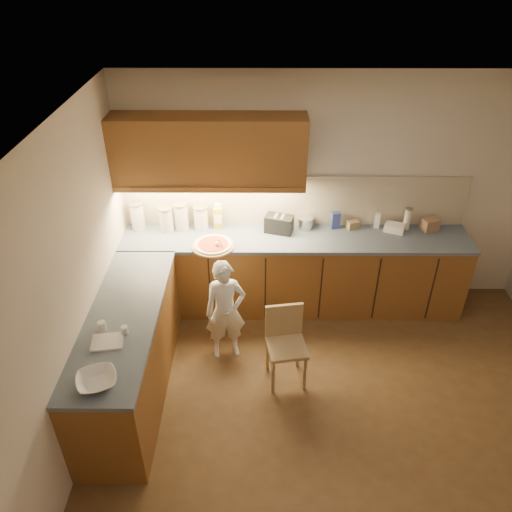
% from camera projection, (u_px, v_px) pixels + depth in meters
% --- Properties ---
extents(room, '(4.54, 4.50, 2.62)m').
position_uv_depth(room, '(368.00, 270.00, 3.54)').
color(room, '#50351B').
rests_on(room, ground).
extents(l_counter, '(3.77, 2.62, 0.92)m').
position_uv_depth(l_counter, '(244.00, 296.00, 5.25)').
color(l_counter, brown).
rests_on(l_counter, ground).
extents(backsplash, '(3.75, 0.02, 0.58)m').
position_uv_depth(backsplash, '(295.00, 201.00, 5.46)').
color(backsplash, '#C2B396').
rests_on(backsplash, l_counter).
extents(upper_cabinets, '(1.95, 0.36, 0.73)m').
position_uv_depth(upper_cabinets, '(209.00, 151.00, 4.97)').
color(upper_cabinets, brown).
rests_on(upper_cabinets, ground).
extents(pizza_on_board, '(0.45, 0.45, 0.18)m').
position_uv_depth(pizza_on_board, '(213.00, 245.00, 5.20)').
color(pizza_on_board, tan).
rests_on(pizza_on_board, l_counter).
extents(child, '(0.45, 0.34, 1.11)m').
position_uv_depth(child, '(225.00, 311.00, 4.91)').
color(child, white).
rests_on(child, ground).
extents(wooden_chair, '(0.41, 0.41, 0.80)m').
position_uv_depth(wooden_chair, '(285.00, 339.00, 4.70)').
color(wooden_chair, tan).
rests_on(wooden_chair, ground).
extents(mixing_bowl, '(0.37, 0.37, 0.07)m').
position_uv_depth(mixing_bowl, '(97.00, 381.00, 3.62)').
color(mixing_bowl, white).
rests_on(mixing_bowl, l_counter).
extents(canister_a, '(0.16, 0.16, 0.32)m').
position_uv_depth(canister_a, '(137.00, 216.00, 5.44)').
color(canister_a, beige).
rests_on(canister_a, l_counter).
extents(canister_b, '(0.16, 0.16, 0.28)m').
position_uv_depth(canister_b, '(166.00, 219.00, 5.41)').
color(canister_b, beige).
rests_on(canister_b, l_counter).
extents(canister_c, '(0.17, 0.17, 0.31)m').
position_uv_depth(canister_c, '(181.00, 216.00, 5.44)').
color(canister_c, silver).
rests_on(canister_c, l_counter).
extents(canister_d, '(0.17, 0.17, 0.27)m').
position_uv_depth(canister_d, '(201.00, 217.00, 5.46)').
color(canister_d, silver).
rests_on(canister_d, l_counter).
extents(oil_jug, '(0.10, 0.07, 0.29)m').
position_uv_depth(oil_jug, '(218.00, 217.00, 5.47)').
color(oil_jug, gold).
rests_on(oil_jug, l_counter).
extents(toaster, '(0.33, 0.25, 0.19)m').
position_uv_depth(toaster, '(279.00, 224.00, 5.42)').
color(toaster, black).
rests_on(toaster, l_counter).
extents(steel_pot, '(0.18, 0.18, 0.14)m').
position_uv_depth(steel_pot, '(305.00, 223.00, 5.50)').
color(steel_pot, silver).
rests_on(steel_pot, l_counter).
extents(blue_box, '(0.11, 0.08, 0.19)m').
position_uv_depth(blue_box, '(335.00, 220.00, 5.49)').
color(blue_box, '#303F92').
rests_on(blue_box, l_counter).
extents(card_box_a, '(0.15, 0.13, 0.09)m').
position_uv_depth(card_box_a, '(353.00, 225.00, 5.51)').
color(card_box_a, tan).
rests_on(card_box_a, l_counter).
extents(white_bottle, '(0.07, 0.07, 0.18)m').
position_uv_depth(white_bottle, '(377.00, 220.00, 5.50)').
color(white_bottle, silver).
rests_on(white_bottle, l_counter).
extents(flat_pack, '(0.25, 0.21, 0.08)m').
position_uv_depth(flat_pack, '(394.00, 228.00, 5.46)').
color(flat_pack, white).
rests_on(flat_pack, l_counter).
extents(tall_jar, '(0.08, 0.08, 0.25)m').
position_uv_depth(tall_jar, '(407.00, 219.00, 5.46)').
color(tall_jar, silver).
rests_on(tall_jar, l_counter).
extents(card_box_b, '(0.21, 0.19, 0.14)m').
position_uv_depth(card_box_b, '(430.00, 224.00, 5.47)').
color(card_box_b, tan).
rests_on(card_box_b, l_counter).
extents(dough_cloth, '(0.27, 0.23, 0.02)m').
position_uv_depth(dough_cloth, '(107.00, 342.00, 4.00)').
color(dough_cloth, silver).
rests_on(dough_cloth, l_counter).
extents(spice_jar_a, '(0.07, 0.07, 0.09)m').
position_uv_depth(spice_jar_a, '(102.00, 326.00, 4.11)').
color(spice_jar_a, silver).
rests_on(spice_jar_a, l_counter).
extents(spice_jar_b, '(0.06, 0.06, 0.07)m').
position_uv_depth(spice_jar_b, '(125.00, 330.00, 4.08)').
color(spice_jar_b, silver).
rests_on(spice_jar_b, l_counter).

